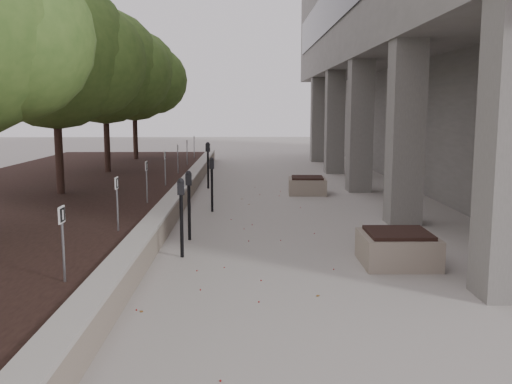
{
  "coord_description": "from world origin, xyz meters",
  "views": [
    {
      "loc": [
        -0.08,
        -6.4,
        2.54
      ],
      "look_at": [
        0.11,
        4.67,
        0.91
      ],
      "focal_mm": 39.91,
      "sensor_mm": 36.0,
      "label": 1
    }
  ],
  "objects": [
    {
      "name": "ground",
      "position": [
        0.0,
        0.0,
        0.0
      ],
      "size": [
        90.0,
        90.0,
        0.0
      ],
      "primitive_type": "plane",
      "color": "#9F9992",
      "rests_on": "ground"
    },
    {
      "name": "retaining_wall",
      "position": [
        -1.82,
        9.0,
        0.25
      ],
      "size": [
        0.39,
        26.0,
        0.5
      ],
      "primitive_type": null,
      "color": "gray",
      "rests_on": "ground"
    },
    {
      "name": "planting_bed",
      "position": [
        -5.5,
        9.0,
        0.2
      ],
      "size": [
        7.0,
        26.0,
        0.4
      ],
      "primitive_type": "cube",
      "color": "black",
      "rests_on": "ground"
    },
    {
      "name": "crabapple_tree_3",
      "position": [
        -4.8,
        8.0,
        3.12
      ],
      "size": [
        4.6,
        4.0,
        5.44
      ],
      "primitive_type": null,
      "color": "#3E6225",
      "rests_on": "planting_bed"
    },
    {
      "name": "crabapple_tree_4",
      "position": [
        -4.8,
        13.0,
        3.12
      ],
      "size": [
        4.6,
        4.0,
        5.44
      ],
      "primitive_type": null,
      "color": "#3E6225",
      "rests_on": "planting_bed"
    },
    {
      "name": "crabapple_tree_5",
      "position": [
        -4.8,
        18.0,
        3.12
      ],
      "size": [
        4.6,
        4.0,
        5.44
      ],
      "primitive_type": null,
      "color": "#3E6225",
      "rests_on": "planting_bed"
    },
    {
      "name": "parking_sign_2",
      "position": [
        -2.35,
        0.5,
        0.88
      ],
      "size": [
        0.04,
        0.22,
        0.96
      ],
      "primitive_type": null,
      "color": "black",
      "rests_on": "planting_bed"
    },
    {
      "name": "parking_sign_3",
      "position": [
        -2.35,
        3.5,
        0.88
      ],
      "size": [
        0.04,
        0.22,
        0.96
      ],
      "primitive_type": null,
      "color": "black",
      "rests_on": "planting_bed"
    },
    {
      "name": "parking_sign_4",
      "position": [
        -2.35,
        6.5,
        0.88
      ],
      "size": [
        0.04,
        0.22,
        0.96
      ],
      "primitive_type": null,
      "color": "black",
      "rests_on": "planting_bed"
    },
    {
      "name": "parking_sign_5",
      "position": [
        -2.35,
        9.5,
        0.88
      ],
      "size": [
        0.04,
        0.22,
        0.96
      ],
      "primitive_type": null,
      "color": "black",
      "rests_on": "planting_bed"
    },
    {
      "name": "parking_sign_6",
      "position": [
        -2.35,
        12.5,
        0.88
      ],
      "size": [
        0.04,
        0.22,
        0.96
      ],
      "primitive_type": null,
      "color": "black",
      "rests_on": "planting_bed"
    },
    {
      "name": "parking_sign_7",
      "position": [
        -2.35,
        15.5,
        0.88
      ],
      "size": [
        0.04,
        0.22,
        0.96
      ],
      "primitive_type": null,
      "color": "black",
      "rests_on": "planting_bed"
    },
    {
      "name": "parking_sign_8",
      "position": [
        -2.35,
        18.5,
        0.88
      ],
      "size": [
        0.04,
        0.22,
        0.96
      ],
      "primitive_type": null,
      "color": "black",
      "rests_on": "planting_bed"
    },
    {
      "name": "parking_meter_2",
      "position": [
        -1.19,
        3.17,
        0.69
      ],
      "size": [
        0.14,
        0.1,
        1.38
      ],
      "primitive_type": null,
      "rotation": [
        0.0,
        0.0,
        0.02
      ],
      "color": "black",
      "rests_on": "ground"
    },
    {
      "name": "parking_meter_3",
      "position": [
        -1.19,
        4.47,
        0.68
      ],
      "size": [
        0.14,
        0.1,
        1.36
      ],
      "primitive_type": null,
      "rotation": [
        0.0,
        0.0,
        -0.02
      ],
      "color": "black",
      "rests_on": "ground"
    },
    {
      "name": "parking_meter_4",
      "position": [
        -0.93,
        7.54,
        0.68
      ],
      "size": [
        0.13,
        0.1,
        1.35
      ],
      "primitive_type": null,
      "rotation": [
        0.0,
        0.0,
        0.01
      ],
      "color": "black",
      "rests_on": "ground"
    },
    {
      "name": "parking_meter_5",
      "position": [
        -1.3,
        11.69,
        0.75
      ],
      "size": [
        0.17,
        0.14,
        1.49
      ],
      "primitive_type": null,
      "rotation": [
        0.0,
        0.0,
        -0.3
      ],
      "color": "black",
      "rests_on": "ground"
    },
    {
      "name": "planter_front",
      "position": [
        2.41,
        2.67,
        0.28
      ],
      "size": [
        1.2,
        1.2,
        0.55
      ],
      "primitive_type": null,
      "rotation": [
        0.0,
        0.0,
        -0.01
      ],
      "color": "gray",
      "rests_on": "ground"
    },
    {
      "name": "planter_back",
      "position": [
        1.76,
        10.49,
        0.26
      ],
      "size": [
        1.18,
        1.18,
        0.52
      ],
      "primitive_type": null,
      "rotation": [
        0.0,
        0.0,
        -0.06
      ],
      "color": "gray",
      "rests_on": "ground"
    },
    {
      "name": "berry_scatter",
      "position": [
        -0.1,
        5.0,
        0.01
      ],
      "size": [
        3.3,
        14.1,
        0.02
      ],
      "primitive_type": null,
      "color": "maroon",
      "rests_on": "ground"
    }
  ]
}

